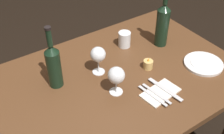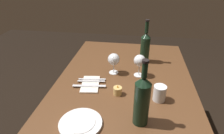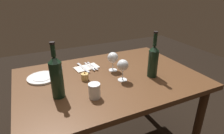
% 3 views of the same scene
% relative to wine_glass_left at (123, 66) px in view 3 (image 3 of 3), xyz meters
% --- Properties ---
extents(dining_table, '(1.30, 0.90, 0.74)m').
position_rel_wine_glass_left_xyz_m(dining_table, '(0.06, -0.09, -0.20)').
color(dining_table, '#56351E').
rests_on(dining_table, ground).
extents(wine_glass_left, '(0.08, 0.08, 0.16)m').
position_rel_wine_glass_left_xyz_m(wine_glass_left, '(0.00, 0.00, 0.00)').
color(wine_glass_left, white).
rests_on(wine_glass_left, dining_table).
extents(wine_glass_right, '(0.08, 0.08, 0.15)m').
position_rel_wine_glass_left_xyz_m(wine_glass_right, '(-0.01, -0.18, -0.01)').
color(wine_glass_right, white).
rests_on(wine_glass_right, dining_table).
extents(wine_bottle, '(0.07, 0.07, 0.33)m').
position_rel_wine_glass_left_xyz_m(wine_bottle, '(-0.23, 0.04, 0.01)').
color(wine_bottle, black).
rests_on(wine_bottle, dining_table).
extents(wine_bottle_second, '(0.08, 0.08, 0.34)m').
position_rel_wine_glass_left_xyz_m(wine_bottle_second, '(0.45, 0.02, 0.02)').
color(wine_bottle_second, black).
rests_on(wine_bottle_second, dining_table).
extents(water_tumbler, '(0.07, 0.07, 0.09)m').
position_rel_wine_glass_left_xyz_m(water_tumbler, '(0.26, 0.12, -0.07)').
color(water_tumbler, white).
rests_on(water_tumbler, dining_table).
extents(votive_candle, '(0.05, 0.05, 0.07)m').
position_rel_wine_glass_left_xyz_m(votive_candle, '(0.24, -0.12, -0.09)').
color(votive_candle, '#DBB266').
rests_on(votive_candle, dining_table).
extents(dinner_plate, '(0.21, 0.21, 0.02)m').
position_rel_wine_glass_left_xyz_m(dinner_plate, '(0.51, -0.27, -0.10)').
color(dinner_plate, white).
rests_on(dinner_plate, dining_table).
extents(folded_napkin, '(0.20, 0.13, 0.01)m').
position_rel_wine_glass_left_xyz_m(folded_napkin, '(0.16, -0.31, -0.11)').
color(folded_napkin, silver).
rests_on(folded_napkin, dining_table).
extents(fork_inner, '(0.04, 0.18, 0.00)m').
position_rel_wine_glass_left_xyz_m(fork_inner, '(0.14, -0.31, -0.10)').
color(fork_inner, silver).
rests_on(fork_inner, folded_napkin).
extents(fork_outer, '(0.04, 0.18, 0.00)m').
position_rel_wine_glass_left_xyz_m(fork_outer, '(0.11, -0.31, -0.10)').
color(fork_outer, silver).
rests_on(fork_outer, folded_napkin).
extents(table_knife, '(0.05, 0.21, 0.00)m').
position_rel_wine_glass_left_xyz_m(table_knife, '(0.19, -0.31, -0.10)').
color(table_knife, silver).
rests_on(table_knife, folded_napkin).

